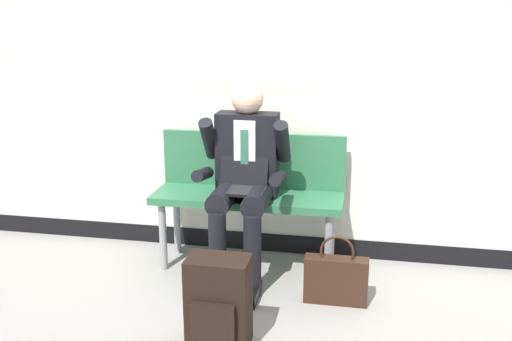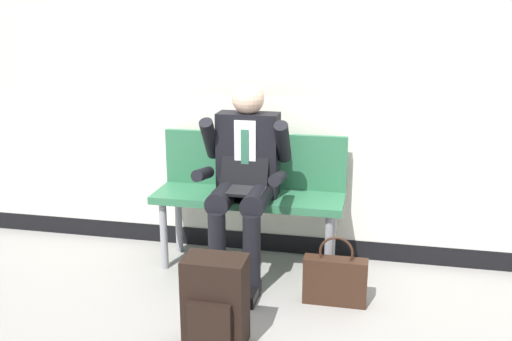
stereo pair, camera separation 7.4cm
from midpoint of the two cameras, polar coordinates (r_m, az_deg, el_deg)
ground_plane at (r=3.79m, az=0.81°, el=-11.12°), size 18.00×18.00×0.00m
station_wall at (r=3.95m, az=2.35°, el=12.21°), size 5.59×0.14×2.97m
bench_with_person at (r=3.88m, az=-1.17°, el=-1.60°), size 1.27×0.42×0.91m
person_seated at (r=3.65m, az=-1.82°, el=-0.52°), size 0.57×0.70×1.28m
backpack at (r=3.05m, az=-4.50°, el=-13.11°), size 0.32×0.24×0.49m
handbag at (r=3.52m, az=7.39°, el=-10.69°), size 0.38×0.11×0.43m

